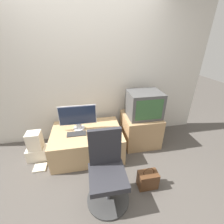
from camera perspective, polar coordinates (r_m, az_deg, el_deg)
ground_plane at (r=2.25m, az=-5.57°, el=-27.55°), size 12.00×12.00×0.00m
wall_back at (r=2.70m, az=-9.61°, el=15.20°), size 4.40×0.05×2.60m
desk at (r=2.63m, az=-9.33°, el=-11.14°), size 1.13×0.81×0.45m
side_stand at (r=2.86m, az=10.65°, el=-6.35°), size 0.63×0.62×0.56m
main_monitor at (r=2.47m, az=-12.87°, el=-1.93°), size 0.60×0.18×0.42m
keyboard at (r=2.45m, az=-13.34°, el=-8.11°), size 0.30×0.13×0.01m
mouse at (r=2.46m, az=-8.45°, el=-7.14°), size 0.05×0.04×0.04m
crt_tv at (r=2.63m, az=12.12°, el=2.88°), size 0.55×0.47×0.45m
office_chair at (r=1.90m, az=-1.92°, el=-22.60°), size 0.52×0.52×0.92m
cardboard_box_lower at (r=2.83m, az=-26.27°, el=-13.91°), size 0.32×0.21×0.22m
cardboard_box_upper at (r=2.68m, az=-27.37°, el=-9.69°), size 0.21×0.19×0.29m
handbag at (r=2.23m, az=13.43°, el=-23.71°), size 0.26×0.16×0.33m
book at (r=2.71m, az=-25.72°, el=-18.56°), size 0.19×0.17×0.02m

